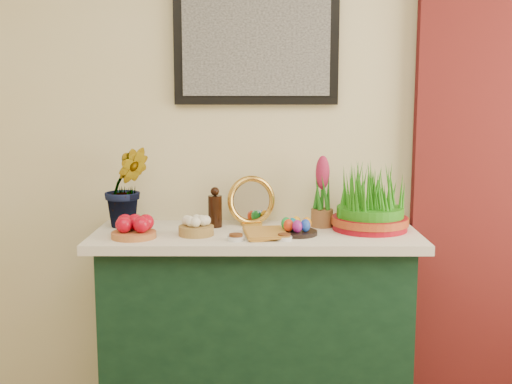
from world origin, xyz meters
TOP-DOWN VIEW (x-y plane):
  - sideboard at (0.08, 2.00)m, footprint 1.30×0.45m
  - tablecloth at (0.08, 2.00)m, footprint 1.40×0.55m
  - hyacinth_green at (-0.49, 2.11)m, footprint 0.29×0.27m
  - apple_bowl at (-0.42, 1.88)m, footprint 0.20×0.20m
  - garlic_basket at (-0.17, 1.93)m, footprint 0.18×0.18m
  - vinegar_cruet at (-0.10, 2.10)m, footprint 0.06×0.06m
  - mirror at (0.06, 2.14)m, footprint 0.23×0.12m
  - book at (0.04, 1.90)m, footprint 0.18×0.24m
  - spice_dish_left at (0.00, 1.83)m, footprint 0.07×0.07m
  - spice_dish_right at (0.20, 1.84)m, footprint 0.06×0.06m
  - egg_plate at (0.25, 1.94)m, footprint 0.22×0.22m
  - hyacinth_pink at (0.38, 2.10)m, footprint 0.10×0.10m
  - wheatgrass_sabzeh at (0.58, 2.04)m, footprint 0.33×0.33m

SIDE VIEW (x-z plane):
  - sideboard at x=0.08m, z-range 0.00..0.85m
  - tablecloth at x=0.08m, z-range 0.85..0.89m
  - spice_dish_right at x=0.20m, z-range 0.89..0.92m
  - spice_dish_left at x=0.00m, z-range 0.89..0.92m
  - book at x=0.04m, z-range 0.89..0.92m
  - egg_plate at x=0.25m, z-range 0.88..0.95m
  - garlic_basket at x=-0.17m, z-range 0.88..0.97m
  - apple_bowl at x=-0.42m, z-range 0.88..0.98m
  - vinegar_cruet at x=-0.10m, z-range 0.88..1.06m
  - mirror at x=0.06m, z-range 0.89..1.11m
  - wheatgrass_sabzeh at x=0.58m, z-range 0.87..1.15m
  - hyacinth_pink at x=0.38m, z-range 0.87..1.19m
  - hyacinth_green at x=-0.49m, z-range 0.89..1.37m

